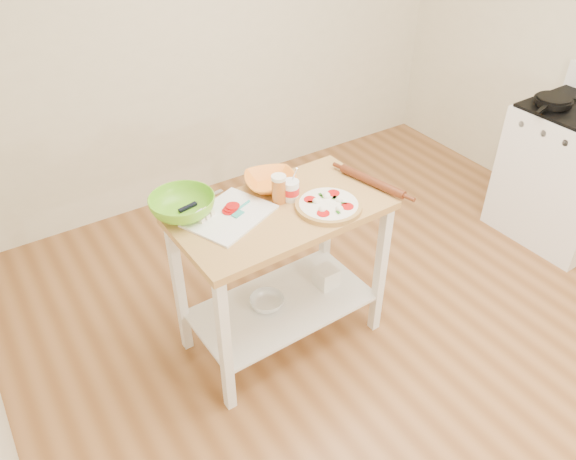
# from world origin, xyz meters

# --- Properties ---
(room_shell) EXTENTS (4.04, 4.54, 2.74)m
(room_shell) POSITION_xyz_m (0.00, 0.00, 1.35)
(room_shell) COLOR #996538
(room_shell) RESTS_ON ground
(prep_island) EXTENTS (1.08, 0.61, 0.90)m
(prep_island) POSITION_xyz_m (-0.53, 0.52, 0.64)
(prep_island) COLOR tan
(prep_island) RESTS_ON ground
(gas_stove) EXTENTS (0.65, 0.75, 1.11)m
(gas_stove) POSITION_xyz_m (1.68, 0.34, 0.47)
(gas_stove) COLOR white
(gas_stove) RESTS_ON ground
(skillet) EXTENTS (0.38, 0.24, 0.03)m
(skillet) POSITION_xyz_m (1.54, 0.52, 0.98)
(skillet) COLOR black
(skillet) RESTS_ON gas_stove
(pizza) EXTENTS (0.33, 0.33, 0.05)m
(pizza) POSITION_xyz_m (-0.33, 0.40, 0.92)
(pizza) COLOR tan
(pizza) RESTS_ON prep_island
(cutting_board) EXTENTS (0.49, 0.43, 0.04)m
(cutting_board) POSITION_xyz_m (-0.78, 0.60, 0.91)
(cutting_board) COLOR white
(cutting_board) RESTS_ON prep_island
(spatula) EXTENTS (0.14, 0.10, 0.01)m
(spatula) POSITION_xyz_m (-0.71, 0.60, 0.92)
(spatula) COLOR teal
(spatula) RESTS_ON cutting_board
(knife) EXTENTS (0.27, 0.08, 0.01)m
(knife) POSITION_xyz_m (-0.87, 0.77, 0.92)
(knife) COLOR silver
(knife) RESTS_ON cutting_board
(orange_bowl) EXTENTS (0.34, 0.34, 0.07)m
(orange_bowl) POSITION_xyz_m (-0.47, 0.71, 0.93)
(orange_bowl) COLOR orange
(orange_bowl) RESTS_ON prep_island
(green_bowl) EXTENTS (0.34, 0.34, 0.10)m
(green_bowl) POSITION_xyz_m (-0.95, 0.73, 0.95)
(green_bowl) COLOR #68BD20
(green_bowl) RESTS_ON prep_island
(beer_pint) EXTENTS (0.07, 0.07, 0.15)m
(beer_pint) POSITION_xyz_m (-0.50, 0.58, 0.98)
(beer_pint) COLOR #B06025
(beer_pint) RESTS_ON prep_island
(yogurt_tub) EXTENTS (0.09, 0.09, 0.18)m
(yogurt_tub) POSITION_xyz_m (-0.44, 0.57, 0.95)
(yogurt_tub) COLOR white
(yogurt_tub) RESTS_ON prep_island
(rolling_pin) EXTENTS (0.14, 0.39, 0.05)m
(rolling_pin) POSITION_xyz_m (-0.02, 0.44, 0.92)
(rolling_pin) COLOR #602B16
(rolling_pin) RESTS_ON prep_island
(shelf_glass_bowl) EXTENTS (0.20, 0.20, 0.06)m
(shelf_glass_bowl) POSITION_xyz_m (-0.61, 0.55, 0.29)
(shelf_glass_bowl) COLOR silver
(shelf_glass_bowl) RESTS_ON prep_island
(shelf_bin) EXTENTS (0.12, 0.12, 0.12)m
(shelf_bin) POSITION_xyz_m (-0.23, 0.52, 0.32)
(shelf_bin) COLOR white
(shelf_bin) RESTS_ON prep_island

